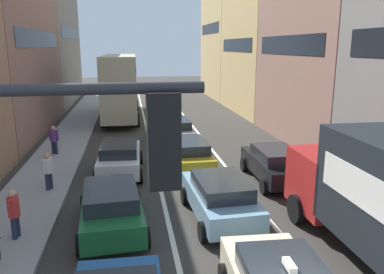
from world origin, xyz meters
name	(u,v)px	position (x,y,z in m)	size (l,w,h in m)	color
sidewalk_left	(71,136)	(-6.70, 20.00, 0.07)	(2.60, 64.00, 0.14)	#959595
lane_stripe_left	(148,134)	(-1.70, 20.00, 0.01)	(0.16, 60.00, 0.01)	silver
lane_stripe_right	(197,132)	(1.70, 20.00, 0.01)	(0.16, 60.00, 0.01)	silver
building_row_right	(296,43)	(9.90, 23.15, 5.96)	(7.20, 43.90, 14.23)	tan
sedan_centre_lane_second	(220,197)	(0.06, 6.57, 0.80)	(2.22, 4.38, 1.49)	#759EB7
wagon_left_lane_second	(111,206)	(-3.52, 6.36, 0.80)	(2.30, 4.41, 1.49)	#19592D
hatchback_centre_lane_third	(188,154)	(-0.19, 11.92, 0.80)	(2.15, 4.34, 1.49)	#B29319
sedan_left_lane_third	(120,157)	(-3.37, 11.95, 0.80)	(2.17, 4.36, 1.49)	silver
coupe_centre_lane_fourth	(176,130)	(-0.14, 17.30, 0.80)	(2.06, 4.30, 1.49)	gray
sedan_right_lane_behind_truck	(275,163)	(3.28, 9.86, 0.80)	(2.13, 4.33, 1.49)	black
bus_mid_queue_primary	(120,84)	(-3.51, 25.84, 2.83)	(2.90, 10.53, 5.06)	#BFB793
pedestrian_near_kerb	(48,170)	(-6.13, 10.04, 0.95)	(0.34, 0.48, 1.66)	#262D47
pedestrian_mid_sidewalk	(14,212)	(-6.33, 6.03, 0.95)	(0.34, 0.53, 1.66)	#262D47
pedestrian_far_sidewalk	(54,139)	(-6.86, 15.44, 0.95)	(0.51, 0.34, 1.66)	#262D47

